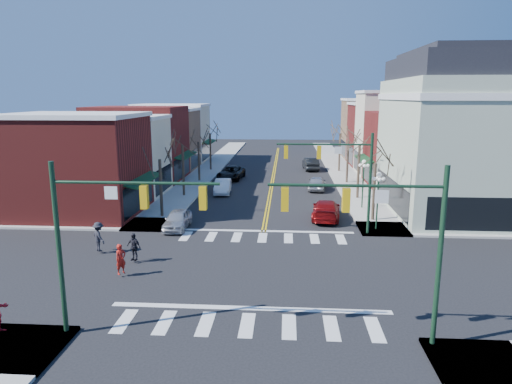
% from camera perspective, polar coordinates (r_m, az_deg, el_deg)
% --- Properties ---
extents(ground, '(160.00, 160.00, 0.00)m').
position_cam_1_polar(ground, '(26.00, 0.08, -9.86)').
color(ground, black).
rests_on(ground, ground).
extents(sidewalk_left, '(3.50, 70.00, 0.15)m').
position_cam_1_polar(sidewalk_left, '(46.30, -9.13, -0.19)').
color(sidewalk_left, '#9E9B93').
rests_on(sidewalk_left, ground).
extents(sidewalk_right, '(3.50, 70.00, 0.15)m').
position_cam_1_polar(sidewalk_right, '(45.69, 12.79, -0.49)').
color(sidewalk_right, '#9E9B93').
rests_on(sidewalk_right, ground).
extents(bldg_left_brick_a, '(10.00, 8.50, 8.00)m').
position_cam_1_polar(bldg_left_brick_a, '(40.12, -21.43, 2.98)').
color(bldg_left_brick_a, maroon).
rests_on(bldg_left_brick_a, ground).
extents(bldg_left_stucco_a, '(10.00, 7.00, 7.50)m').
position_cam_1_polar(bldg_left_stucco_a, '(47.20, -17.45, 4.17)').
color(bldg_left_stucco_a, beige).
rests_on(bldg_left_stucco_a, ground).
extents(bldg_left_brick_b, '(10.00, 9.00, 8.50)m').
position_cam_1_polar(bldg_left_brick_b, '(54.63, -14.47, 5.85)').
color(bldg_left_brick_b, maroon).
rests_on(bldg_left_brick_b, ground).
extents(bldg_left_tan, '(10.00, 7.50, 7.80)m').
position_cam_1_polar(bldg_left_tan, '(62.51, -12.10, 6.36)').
color(bldg_left_tan, '#9D7857').
rests_on(bldg_left_tan, ground).
extents(bldg_left_stucco_b, '(10.00, 8.00, 8.20)m').
position_cam_1_polar(bldg_left_stucco_b, '(69.95, -10.38, 7.15)').
color(bldg_left_stucco_b, beige).
rests_on(bldg_left_stucco_b, ground).
extents(bldg_right_brick_a, '(10.00, 8.50, 8.00)m').
position_cam_1_polar(bldg_right_brick_a, '(52.06, 19.41, 5.00)').
color(bldg_right_brick_a, maroon).
rests_on(bldg_right_brick_a, ground).
extents(bldg_right_stucco, '(10.00, 7.00, 10.00)m').
position_cam_1_polar(bldg_right_stucco, '(59.44, 17.51, 6.87)').
color(bldg_right_stucco, beige).
rests_on(bldg_right_stucco, ground).
extents(bldg_right_brick_b, '(10.00, 8.00, 8.50)m').
position_cam_1_polar(bldg_right_brick_b, '(66.79, 15.98, 6.80)').
color(bldg_right_brick_b, maroon).
rests_on(bldg_right_brick_b, ground).
extents(bldg_right_tan, '(10.00, 8.00, 9.00)m').
position_cam_1_polar(bldg_right_tan, '(74.59, 14.73, 7.55)').
color(bldg_right_tan, '#9D7857').
rests_on(bldg_right_tan, ground).
extents(victorian_corner, '(12.25, 14.25, 13.30)m').
position_cam_1_polar(victorian_corner, '(41.49, 25.09, 6.66)').
color(victorian_corner, '#A8B69E').
rests_on(victorian_corner, ground).
extents(traffic_mast_near_left, '(6.60, 0.28, 7.20)m').
position_cam_1_polar(traffic_mast_near_left, '(18.82, -18.63, -3.93)').
color(traffic_mast_near_left, '#14331E').
rests_on(traffic_mast_near_left, ground).
extents(traffic_mast_near_right, '(6.60, 0.28, 7.20)m').
position_cam_1_polar(traffic_mast_near_right, '(17.86, 16.55, -4.63)').
color(traffic_mast_near_right, '#14331E').
rests_on(traffic_mast_near_right, ground).
extents(traffic_mast_far_right, '(6.60, 0.28, 7.20)m').
position_cam_1_polar(traffic_mast_far_right, '(32.13, 10.90, 2.85)').
color(traffic_mast_far_right, '#14331E').
rests_on(traffic_mast_far_right, ground).
extents(lamppost_corner, '(0.36, 0.36, 4.33)m').
position_cam_1_polar(lamppost_corner, '(33.93, 15.01, 0.13)').
color(lamppost_corner, '#14331E').
rests_on(lamppost_corner, ground).
extents(lamppost_midblock, '(0.36, 0.36, 4.33)m').
position_cam_1_polar(lamppost_midblock, '(40.21, 13.27, 2.01)').
color(lamppost_midblock, '#14331E').
rests_on(lamppost_midblock, ground).
extents(tree_left_a, '(0.24, 0.24, 4.76)m').
position_cam_1_polar(tree_left_a, '(37.21, -11.79, 0.39)').
color(tree_left_a, '#382B21').
rests_on(tree_left_a, ground).
extents(tree_left_b, '(0.24, 0.24, 5.04)m').
position_cam_1_polar(tree_left_b, '(44.81, -9.08, 2.60)').
color(tree_left_b, '#382B21').
rests_on(tree_left_b, ground).
extents(tree_left_c, '(0.24, 0.24, 4.55)m').
position_cam_1_polar(tree_left_c, '(52.59, -7.15, 3.74)').
color(tree_left_c, '#382B21').
rests_on(tree_left_c, ground).
extents(tree_left_d, '(0.24, 0.24, 4.90)m').
position_cam_1_polar(tree_left_d, '(60.37, -5.72, 4.99)').
color(tree_left_d, '#382B21').
rests_on(tree_left_d, ground).
extents(tree_right_a, '(0.24, 0.24, 4.62)m').
position_cam_1_polar(tree_right_a, '(36.50, 14.53, -0.08)').
color(tree_right_a, '#382B21').
rests_on(tree_right_a, ground).
extents(tree_right_b, '(0.24, 0.24, 5.18)m').
position_cam_1_polar(tree_right_b, '(44.20, 12.68, 2.42)').
color(tree_right_b, '#382B21').
rests_on(tree_right_b, ground).
extents(tree_right_c, '(0.24, 0.24, 4.83)m').
position_cam_1_polar(tree_right_c, '(52.06, 11.36, 3.68)').
color(tree_right_c, '#382B21').
rests_on(tree_right_c, ground).
extents(tree_right_d, '(0.24, 0.24, 4.97)m').
position_cam_1_polar(tree_right_d, '(59.92, 10.39, 4.84)').
color(tree_right_d, '#382B21').
rests_on(tree_right_d, ground).
extents(car_left_near, '(1.65, 4.06, 1.38)m').
position_cam_1_polar(car_left_near, '(34.27, -9.78, -3.42)').
color(car_left_near, '#B7B8BC').
rests_on(car_left_near, ground).
extents(car_left_mid, '(1.79, 4.44, 1.43)m').
position_cam_1_polar(car_left_mid, '(46.11, -4.18, 0.70)').
color(car_left_mid, white).
rests_on(car_left_mid, ground).
extents(car_left_far, '(3.12, 5.77, 1.54)m').
position_cam_1_polar(car_left_far, '(53.94, -3.12, 2.40)').
color(car_left_far, black).
rests_on(car_left_far, ground).
extents(car_right_near, '(2.71, 5.48, 1.53)m').
position_cam_1_polar(car_right_near, '(36.84, 8.75, -2.19)').
color(car_right_near, maroon).
rests_on(car_right_near, ground).
extents(car_right_mid, '(2.27, 4.52, 1.48)m').
position_cam_1_polar(car_right_mid, '(48.15, 7.62, 1.13)').
color(car_right_mid, '#AAAAAF').
rests_on(car_right_mid, ground).
extents(car_right_far, '(2.19, 5.10, 1.63)m').
position_cam_1_polar(car_right_far, '(61.29, 6.83, 3.53)').
color(car_right_far, black).
rests_on(car_right_far, ground).
extents(pedestrian_red_a, '(0.69, 0.73, 1.68)m').
position_cam_1_polar(pedestrian_red_a, '(26.01, -16.54, -8.05)').
color(pedestrian_red_a, '#B21B13').
rests_on(pedestrian_red_a, sidewalk_left).
extents(pedestrian_dark_a, '(1.05, 0.76, 1.66)m').
position_cam_1_polar(pedestrian_dark_a, '(27.89, -15.04, -6.62)').
color(pedestrian_dark_a, black).
rests_on(pedestrian_dark_a, sidewalk_left).
extents(pedestrian_dark_b, '(1.34, 1.33, 1.86)m').
position_cam_1_polar(pedestrian_dark_b, '(30.10, -19.06, -5.30)').
color(pedestrian_dark_b, black).
rests_on(pedestrian_dark_b, sidewalk_left).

